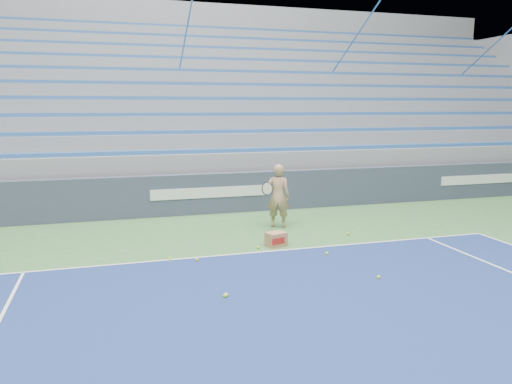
# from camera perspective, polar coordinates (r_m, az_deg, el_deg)

# --- Properties ---
(sponsor_barrier) EXTENTS (30.00, 0.32, 1.10)m
(sponsor_barrier) POSITION_cam_1_polar(r_m,az_deg,el_deg) (13.66, -5.35, -0.16)
(sponsor_barrier) COLOR #363E52
(sponsor_barrier) RESTS_ON ground
(bleachers) EXTENTS (31.00, 9.15, 7.30)m
(bleachers) POSITION_cam_1_polar(r_m,az_deg,el_deg) (19.11, -8.80, 8.02)
(bleachers) COLOR gray
(bleachers) RESTS_ON ground
(tennis_player) EXTENTS (0.94, 0.90, 1.54)m
(tennis_player) POSITION_cam_1_polar(r_m,az_deg,el_deg) (11.99, 2.53, -0.44)
(tennis_player) COLOR tan
(tennis_player) RESTS_ON ground
(ball_box) EXTENTS (0.47, 0.41, 0.30)m
(ball_box) POSITION_cam_1_polar(r_m,az_deg,el_deg) (10.49, 2.31, -5.42)
(ball_box) COLOR #A3734F
(ball_box) RESTS_ON ground
(tennis_ball_0) EXTENTS (0.07, 0.07, 0.07)m
(tennis_ball_0) POSITION_cam_1_polar(r_m,az_deg,el_deg) (7.79, -3.54, -11.76)
(tennis_ball_0) COLOR #BAEB30
(tennis_ball_0) RESTS_ON ground
(tennis_ball_1) EXTENTS (0.07, 0.07, 0.07)m
(tennis_ball_1) POSITION_cam_1_polar(r_m,az_deg,el_deg) (9.99, 8.11, -6.97)
(tennis_ball_1) COLOR #BAEB30
(tennis_ball_1) RESTS_ON ground
(tennis_ball_2) EXTENTS (0.07, 0.07, 0.07)m
(tennis_ball_2) POSITION_cam_1_polar(r_m,az_deg,el_deg) (9.72, -9.82, -7.49)
(tennis_ball_2) COLOR #BAEB30
(tennis_ball_2) RESTS_ON ground
(tennis_ball_3) EXTENTS (0.07, 0.07, 0.07)m
(tennis_ball_3) POSITION_cam_1_polar(r_m,az_deg,el_deg) (10.30, 0.26, -6.34)
(tennis_ball_3) COLOR #BAEB30
(tennis_ball_3) RESTS_ON ground
(tennis_ball_4) EXTENTS (0.07, 0.07, 0.07)m
(tennis_ball_4) POSITION_cam_1_polar(r_m,az_deg,el_deg) (7.83, -3.43, -11.66)
(tennis_ball_4) COLOR #BAEB30
(tennis_ball_4) RESTS_ON ground
(tennis_ball_5) EXTENTS (0.07, 0.07, 0.07)m
(tennis_ball_5) POSITION_cam_1_polar(r_m,az_deg,el_deg) (11.58, 10.51, -4.70)
(tennis_ball_5) COLOR #BAEB30
(tennis_ball_5) RESTS_ON ground
(tennis_ball_6) EXTENTS (0.07, 0.07, 0.07)m
(tennis_ball_6) POSITION_cam_1_polar(r_m,az_deg,el_deg) (8.82, 13.84, -9.44)
(tennis_ball_6) COLOR #BAEB30
(tennis_ball_6) RESTS_ON ground
(tennis_ball_7) EXTENTS (0.07, 0.07, 0.07)m
(tennis_ball_7) POSITION_cam_1_polar(r_m,az_deg,el_deg) (9.56, -6.75, -7.71)
(tennis_ball_7) COLOR #BAEB30
(tennis_ball_7) RESTS_ON ground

